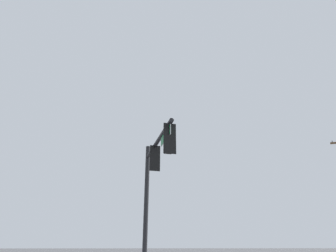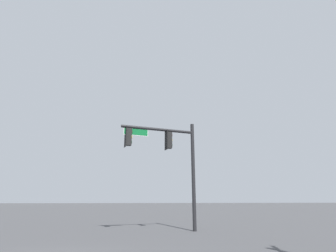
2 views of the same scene
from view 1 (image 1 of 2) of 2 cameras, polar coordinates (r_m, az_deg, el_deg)
signal_pole_near at (r=13.00m, az=-3.17°, el=-10.70°), size 4.99×1.22×6.97m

